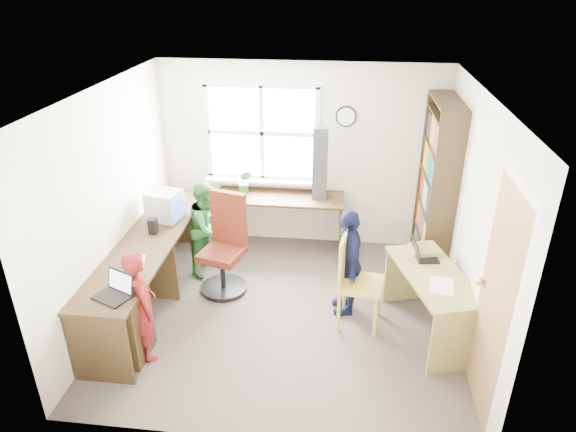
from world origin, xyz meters
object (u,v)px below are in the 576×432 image
object	(u,v)px
l_desk	(156,284)
crt_monitor	(165,206)
swivel_chair	(225,249)
person_green	(208,227)
person_red	(142,305)
bookshelf	(436,192)
person_navy	(348,262)
cd_tower	(320,163)
potted_plant	(245,182)
wooden_chair	(354,278)
laptop_left	(116,290)
right_desk	(432,290)
laptop_right	(422,253)

from	to	relation	value
l_desk	crt_monitor	distance (m)	1.02
swivel_chair	person_green	size ratio (longest dim) A/B	0.99
person_red	bookshelf	bearing A→B (deg)	-89.66
l_desk	person_navy	xyz separation A→B (m)	(1.96, 0.43, 0.14)
cd_tower	potted_plant	xyz separation A→B (m)	(-0.96, -0.00, -0.30)
bookshelf	person_navy	distance (m)	1.50
person_green	wooden_chair	bearing A→B (deg)	-98.96
wooden_chair	cd_tower	size ratio (longest dim) A/B	1.10
crt_monitor	potted_plant	size ratio (longest dim) A/B	1.28
cd_tower	crt_monitor	bearing A→B (deg)	-155.52
bookshelf	l_desk	bearing A→B (deg)	-153.57
wooden_chair	laptop_left	size ratio (longest dim) A/B	2.58
laptop_left	cd_tower	size ratio (longest dim) A/B	0.42
person_green	potted_plant	bearing A→B (deg)	-9.23
swivel_chair	wooden_chair	size ratio (longest dim) A/B	1.15
cd_tower	person_navy	world-z (taller)	cd_tower
crt_monitor	cd_tower	distance (m)	1.95
wooden_chair	potted_plant	world-z (taller)	potted_plant
right_desk	person_green	size ratio (longest dim) A/B	1.13
person_navy	l_desk	bearing A→B (deg)	-84.62
laptop_right	person_green	world-z (taller)	person_green
right_desk	laptop_right	world-z (taller)	laptop_right
bookshelf	cd_tower	distance (m)	1.43
crt_monitor	person_green	world-z (taller)	person_green
potted_plant	laptop_left	bearing A→B (deg)	-106.59
person_green	crt_monitor	bearing A→B (deg)	129.09
crt_monitor	potted_plant	world-z (taller)	crt_monitor
swivel_chair	person_red	size ratio (longest dim) A/B	1.02
laptop_left	potted_plant	xyz separation A→B (m)	(0.71, 2.38, 0.11)
swivel_chair	crt_monitor	size ratio (longest dim) A/B	2.78
cd_tower	bookshelf	bearing A→B (deg)	-12.73
l_desk	swivel_chair	bearing A→B (deg)	51.53
wooden_chair	potted_plant	size ratio (longest dim) A/B	3.09
person_red	person_green	size ratio (longest dim) A/B	0.97
wooden_chair	person_green	bearing A→B (deg)	162.43
crt_monitor	person_green	bearing A→B (deg)	34.74
laptop_left	potted_plant	size ratio (longest dim) A/B	1.20
person_navy	right_desk	bearing A→B (deg)	63.21
laptop_left	person_green	bearing A→B (deg)	102.00
right_desk	laptop_right	bearing A→B (deg)	88.56
swivel_chair	person_navy	world-z (taller)	person_navy
l_desk	swivel_chair	size ratio (longest dim) A/B	2.55
l_desk	bookshelf	distance (m)	3.35
l_desk	bookshelf	bearing A→B (deg)	26.43
bookshelf	laptop_right	bearing A→B (deg)	-103.91
laptop_right	right_desk	bearing A→B (deg)	-172.07
crt_monitor	cd_tower	world-z (taller)	cd_tower
wooden_chair	laptop_right	distance (m)	0.75
right_desk	person_navy	size ratio (longest dim) A/B	1.11
wooden_chair	crt_monitor	size ratio (longest dim) A/B	2.41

